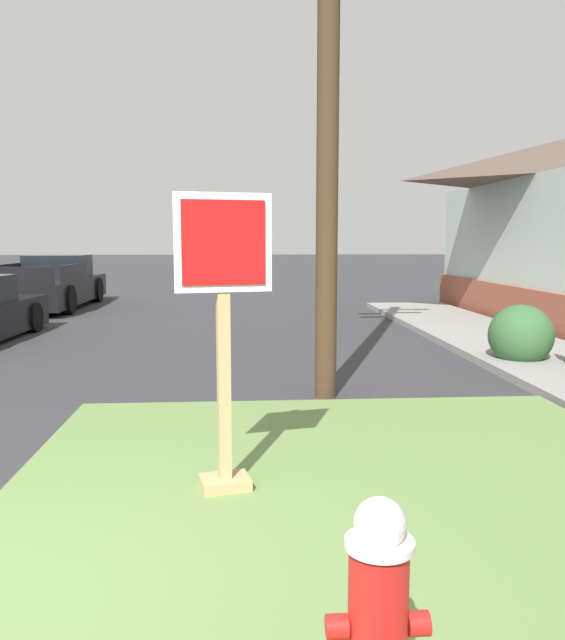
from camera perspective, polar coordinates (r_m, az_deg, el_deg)
grass_corner_patch at (r=4.76m, az=7.34°, el=-16.00°), size 5.34×5.45×0.08m
sidewalk_strip at (r=10.13m, az=24.18°, el=-3.90°), size 2.20×17.89×0.12m
fire_hydrant at (r=2.55m, az=8.72°, el=-26.02°), size 0.38×0.34×0.93m
stop_sign at (r=4.54m, az=-5.38°, el=-2.80°), size 0.69×0.35×2.17m
pickup_truck_black at (r=18.96m, az=-20.33°, el=2.93°), size 2.06×5.43×1.48m
shrub_by_curb at (r=10.21m, az=20.96°, el=-1.32°), size 0.97×0.97×0.94m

